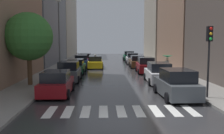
{
  "coord_description": "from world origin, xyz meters",
  "views": [
    {
      "loc": [
        -0.92,
        -10.59,
        3.58
      ],
      "look_at": [
        0.13,
        17.97,
        0.62
      ],
      "focal_mm": 40.53,
      "sensor_mm": 36.0,
      "label": 1
    }
  ],
  "objects_px": {
    "parked_car_left_fourth": "(81,62)",
    "parked_car_left_third": "(76,67)",
    "parked_car_right_sixth": "(129,56)",
    "parked_car_right_fourth": "(137,62)",
    "lamp_post_left": "(59,32)",
    "parked_car_left_nearest": "(57,84)",
    "parked_car_right_third": "(146,66)",
    "parked_car_right_nearest": "(176,85)",
    "pedestrian_foreground": "(167,60)",
    "street_tree_left": "(29,37)",
    "traffic_light_right_corner": "(209,46)",
    "parked_car_left_second": "(69,72)",
    "parked_car_left_fifth": "(85,59)",
    "taxi_midroad": "(95,62)",
    "parked_car_right_second": "(158,73)",
    "parked_car_right_fifth": "(132,59)"
  },
  "relations": [
    {
      "from": "parked_car_left_third",
      "to": "parked_car_left_fourth",
      "type": "distance_m",
      "value": 6.26
    },
    {
      "from": "parked_car_right_nearest",
      "to": "parked_car_right_sixth",
      "type": "xyz_separation_m",
      "value": [
        0.12,
        30.4,
        -0.05
      ]
    },
    {
      "from": "parked_car_right_fourth",
      "to": "street_tree_left",
      "type": "distance_m",
      "value": 17.56
    },
    {
      "from": "parked_car_right_fourth",
      "to": "lamp_post_left",
      "type": "relative_size",
      "value": 0.56
    },
    {
      "from": "parked_car_left_fifth",
      "to": "taxi_midroad",
      "type": "height_order",
      "value": "taxi_midroad"
    },
    {
      "from": "parked_car_left_third",
      "to": "parked_car_right_second",
      "type": "xyz_separation_m",
      "value": [
        7.7,
        -6.76,
        0.07
      ]
    },
    {
      "from": "parked_car_left_nearest",
      "to": "parked_car_right_nearest",
      "type": "bearing_deg",
      "value": -98.32
    },
    {
      "from": "parked_car_right_nearest",
      "to": "lamp_post_left",
      "type": "relative_size",
      "value": 0.57
    },
    {
      "from": "parked_car_right_second",
      "to": "parked_car_left_fifth",
      "type": "bearing_deg",
      "value": 24.59
    },
    {
      "from": "parked_car_left_fifth",
      "to": "parked_car_right_nearest",
      "type": "distance_m",
      "value": 25.33
    },
    {
      "from": "parked_car_left_second",
      "to": "parked_car_left_nearest",
      "type": "bearing_deg",
      "value": 179.59
    },
    {
      "from": "parked_car_left_third",
      "to": "parked_car_right_fourth",
      "type": "distance_m",
      "value": 9.55
    },
    {
      "from": "parked_car_right_second",
      "to": "lamp_post_left",
      "type": "distance_m",
      "value": 11.78
    },
    {
      "from": "parked_car_left_second",
      "to": "taxi_midroad",
      "type": "distance_m",
      "value": 10.88
    },
    {
      "from": "parked_car_right_fifth",
      "to": "parked_car_left_fourth",
      "type": "bearing_deg",
      "value": 127.54
    },
    {
      "from": "parked_car_left_fourth",
      "to": "traffic_light_right_corner",
      "type": "height_order",
      "value": "traffic_light_right_corner"
    },
    {
      "from": "parked_car_left_nearest",
      "to": "parked_car_right_third",
      "type": "height_order",
      "value": "parked_car_right_third"
    },
    {
      "from": "parked_car_right_fourth",
      "to": "parked_car_right_fifth",
      "type": "height_order",
      "value": "parked_car_right_fifth"
    },
    {
      "from": "parked_car_right_second",
      "to": "parked_car_right_fifth",
      "type": "distance_m",
      "value": 18.46
    },
    {
      "from": "parked_car_right_fourth",
      "to": "parked_car_right_sixth",
      "type": "distance_m",
      "value": 12.19
    },
    {
      "from": "parked_car_right_sixth",
      "to": "traffic_light_right_corner",
      "type": "height_order",
      "value": "traffic_light_right_corner"
    },
    {
      "from": "parked_car_left_fourth",
      "to": "parked_car_right_sixth",
      "type": "bearing_deg",
      "value": -35.82
    },
    {
      "from": "parked_car_right_third",
      "to": "pedestrian_foreground",
      "type": "bearing_deg",
      "value": -136.05
    },
    {
      "from": "parked_car_left_nearest",
      "to": "parked_car_right_fifth",
      "type": "bearing_deg",
      "value": -18.73
    },
    {
      "from": "parked_car_left_nearest",
      "to": "parked_car_right_fourth",
      "type": "xyz_separation_m",
      "value": [
        7.7,
        17.11,
        0.0
      ]
    },
    {
      "from": "parked_car_left_second",
      "to": "street_tree_left",
      "type": "relative_size",
      "value": 0.72
    },
    {
      "from": "parked_car_left_fourth",
      "to": "parked_car_right_third",
      "type": "relative_size",
      "value": 0.94
    },
    {
      "from": "parked_car_right_fourth",
      "to": "parked_car_left_fifth",
      "type": "bearing_deg",
      "value": 52.67
    },
    {
      "from": "parked_car_left_fourth",
      "to": "traffic_light_right_corner",
      "type": "relative_size",
      "value": 0.97
    },
    {
      "from": "parked_car_left_fifth",
      "to": "parked_car_right_fifth",
      "type": "bearing_deg",
      "value": -89.69
    },
    {
      "from": "taxi_midroad",
      "to": "pedestrian_foreground",
      "type": "xyz_separation_m",
      "value": [
        7.65,
        -7.33,
        0.81
      ]
    },
    {
      "from": "parked_car_left_fourth",
      "to": "parked_car_left_third",
      "type": "bearing_deg",
      "value": 176.93
    },
    {
      "from": "pedestrian_foreground",
      "to": "parked_car_right_nearest",
      "type": "bearing_deg",
      "value": -138.12
    },
    {
      "from": "parked_car_right_second",
      "to": "parked_car_right_fifth",
      "type": "relative_size",
      "value": 1.05
    },
    {
      "from": "parked_car_left_fifth",
      "to": "parked_car_right_third",
      "type": "distance_m",
      "value": 14.07
    },
    {
      "from": "parked_car_left_fourth",
      "to": "pedestrian_foreground",
      "type": "distance_m",
      "value": 12.79
    },
    {
      "from": "parked_car_left_second",
      "to": "traffic_light_right_corner",
      "type": "xyz_separation_m",
      "value": [
        9.38,
        -7.5,
        2.46
      ]
    },
    {
      "from": "parked_car_right_third",
      "to": "taxi_midroad",
      "type": "height_order",
      "value": "taxi_midroad"
    },
    {
      "from": "parked_car_left_nearest",
      "to": "parked_car_right_third",
      "type": "xyz_separation_m",
      "value": [
        7.85,
        11.26,
        0.07
      ]
    },
    {
      "from": "parked_car_right_nearest",
      "to": "traffic_light_right_corner",
      "type": "distance_m",
      "value": 3.06
    },
    {
      "from": "parked_car_left_third",
      "to": "pedestrian_foreground",
      "type": "bearing_deg",
      "value": -102.15
    },
    {
      "from": "parked_car_left_fifth",
      "to": "parked_car_right_second",
      "type": "bearing_deg",
      "value": -156.83
    },
    {
      "from": "parked_car_right_second",
      "to": "traffic_light_right_corner",
      "type": "bearing_deg",
      "value": -162.92
    },
    {
      "from": "parked_car_left_third",
      "to": "street_tree_left",
      "type": "xyz_separation_m",
      "value": [
        -2.78,
        -8.02,
        3.15
      ]
    },
    {
      "from": "parked_car_left_second",
      "to": "parked_car_left_fifth",
      "type": "height_order",
      "value": "parked_car_left_second"
    },
    {
      "from": "parked_car_left_second",
      "to": "parked_car_right_sixth",
      "type": "bearing_deg",
      "value": -18.04
    },
    {
      "from": "parked_car_right_fourth",
      "to": "pedestrian_foreground",
      "type": "relative_size",
      "value": 2.26
    },
    {
      "from": "parked_car_left_fourth",
      "to": "street_tree_left",
      "type": "height_order",
      "value": "street_tree_left"
    },
    {
      "from": "parked_car_right_third",
      "to": "parked_car_left_third",
      "type": "bearing_deg",
      "value": 91.86
    },
    {
      "from": "parked_car_right_third",
      "to": "traffic_light_right_corner",
      "type": "height_order",
      "value": "traffic_light_right_corner"
    }
  ]
}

